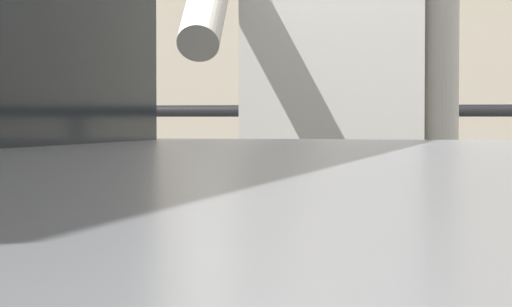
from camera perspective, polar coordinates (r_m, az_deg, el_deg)
parking_meter at (r=2.71m, az=-11.14°, el=2.31°), size 0.15×0.17×1.45m
pedestrian_at_meter at (r=2.64m, az=4.08°, el=1.65°), size 0.62×0.66×1.71m
background_railing at (r=5.51m, az=-1.37°, el=-0.60°), size 24.06×0.06×1.06m
backdrop_wall at (r=7.68m, az=2.56°, el=5.81°), size 32.00×0.50×3.35m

